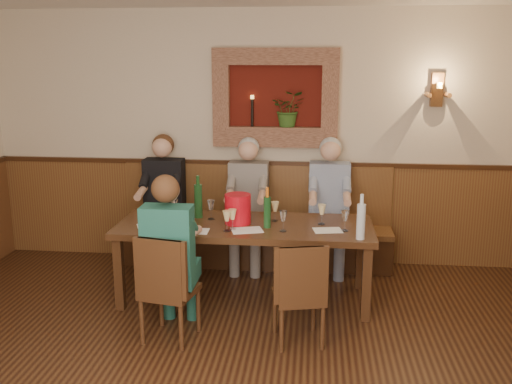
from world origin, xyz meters
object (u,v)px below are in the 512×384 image
at_px(person_bench_left, 163,212).
at_px(person_bench_right, 329,217).
at_px(person_chair_front, 172,269).
at_px(spittoon_bucket, 238,209).
at_px(wine_bottle_green_a, 267,211).
at_px(bench, 255,236).
at_px(chair_near_right, 299,313).
at_px(water_bottle, 361,221).
at_px(wine_bottle_green_b, 198,200).
at_px(person_bench_mid, 248,215).
at_px(dining_table, 245,231).
at_px(chair_near_left, 169,308).

distance_m(person_bench_left, person_bench_right, 1.83).
height_order(person_chair_front, spittoon_bucket, person_chair_front).
distance_m(person_bench_right, wine_bottle_green_a, 1.14).
height_order(bench, spittoon_bucket, bench).
height_order(chair_near_right, person_bench_right, person_bench_right).
relative_size(person_bench_left, water_bottle, 3.66).
xyz_separation_m(bench, chair_near_right, (0.54, -1.77, -0.07)).
bearing_deg(wine_bottle_green_b, wine_bottle_green_a, -21.03).
bearing_deg(bench, wine_bottle_green_b, -121.95).
distance_m(bench, person_bench_mid, 0.30).
relative_size(person_bench_left, wine_bottle_green_a, 3.85).
distance_m(person_chair_front, spittoon_bucket, 0.96).
xyz_separation_m(bench, spittoon_bucket, (-0.07, -0.93, 0.56)).
relative_size(person_bench_mid, person_bench_right, 0.99).
xyz_separation_m(dining_table, wine_bottle_green_a, (0.22, -0.09, 0.23)).
bearing_deg(dining_table, bench, 90.00).
relative_size(person_bench_right, water_bottle, 3.64).
bearing_deg(person_chair_front, person_bench_right, 50.63).
bearing_deg(person_bench_left, dining_table, -39.38).
xyz_separation_m(chair_near_right, spittoon_bucket, (-0.61, 0.84, 0.64)).
height_order(chair_near_left, person_bench_mid, person_bench_mid).
distance_m(bench, chair_near_right, 1.86).
xyz_separation_m(bench, chair_near_left, (-0.52, -1.82, -0.06)).
relative_size(dining_table, person_chair_front, 1.72).
bearing_deg(dining_table, chair_near_right, -56.92).
xyz_separation_m(person_bench_right, person_chair_front, (-1.33, -1.61, -0.03)).
distance_m(dining_table, spittoon_bucket, 0.23).
bearing_deg(chair_near_right, person_chair_front, 163.82).
height_order(person_chair_front, wine_bottle_green_b, person_chair_front).
height_order(chair_near_right, person_bench_left, person_bench_left).
bearing_deg(person_bench_right, wine_bottle_green_a, -122.29).
bearing_deg(chair_near_right, bench, 93.57).
xyz_separation_m(person_chair_front, spittoon_bucket, (0.45, 0.79, 0.32)).
distance_m(dining_table, person_bench_left, 1.32).
bearing_deg(person_bench_mid, wine_bottle_green_b, -121.63).
bearing_deg(dining_table, wine_bottle_green_b, 160.07).
bearing_deg(bench, spittoon_bucket, -94.24).
xyz_separation_m(chair_near_right, person_bench_mid, (-0.61, 1.67, 0.34)).
relative_size(bench, wine_bottle_green_b, 7.17).
height_order(bench, water_bottle, water_bottle).
distance_m(person_bench_mid, wine_bottle_green_b, 0.84).
xyz_separation_m(person_bench_left, wine_bottle_green_a, (1.24, -0.93, 0.30)).
xyz_separation_m(bench, person_bench_right, (0.81, -0.11, 0.28)).
bearing_deg(spittoon_bucket, bench, 85.76).
xyz_separation_m(chair_near_left, person_bench_mid, (0.45, 1.72, 0.33)).
bearing_deg(wine_bottle_green_a, bench, 101.90).
distance_m(person_bench_left, wine_bottle_green_a, 1.58).
height_order(person_bench_mid, person_chair_front, person_bench_mid).
bearing_deg(wine_bottle_green_b, person_bench_right, 27.24).
bearing_deg(dining_table, person_bench_right, 46.03).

